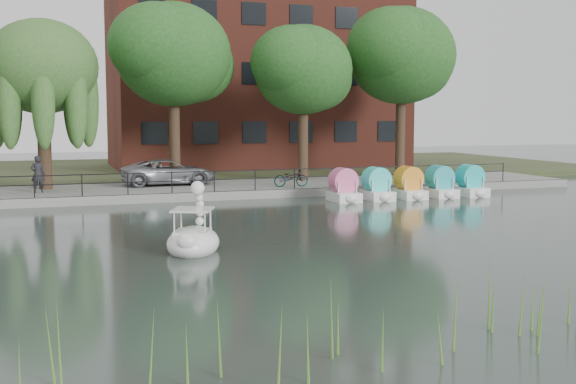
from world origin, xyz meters
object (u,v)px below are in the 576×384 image
bicycle (291,177)px  swan_boat (194,237)px  pedestrian (38,171)px  minivan (169,170)px

bicycle → swan_boat: size_ratio=0.62×
pedestrian → swan_boat: 15.19m
bicycle → minivan: bearing=68.9°
minivan → swan_boat: bearing=171.6°
minivan → swan_boat: size_ratio=1.98×
pedestrian → swan_boat: pedestrian is taller
minivan → pedestrian: (-6.33, -1.67, 0.23)m
minivan → bicycle: bearing=-118.0°
pedestrian → minivan: bearing=-161.6°
bicycle → swan_boat: bearing=155.7°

